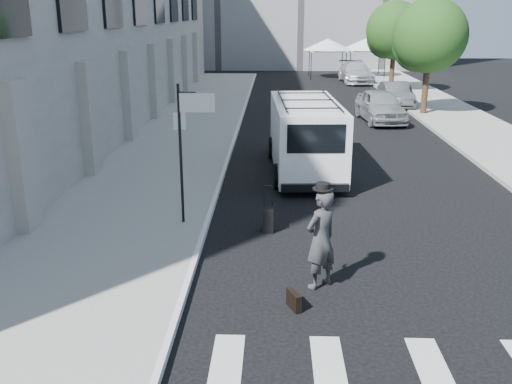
# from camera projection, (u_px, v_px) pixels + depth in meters

# --- Properties ---
(ground) EXTENTS (120.00, 120.00, 0.00)m
(ground) POSITION_uv_depth(u_px,v_px,m) (287.00, 285.00, 11.52)
(ground) COLOR black
(ground) RESTS_ON ground
(sidewalk_left) EXTENTS (4.50, 48.00, 0.15)m
(sidewalk_left) POSITION_uv_depth(u_px,v_px,m) (191.00, 127.00, 26.88)
(sidewalk_left) COLOR gray
(sidewalk_left) RESTS_ON ground
(sidewalk_right) EXTENTS (4.00, 56.00, 0.15)m
(sidewalk_right) POSITION_uv_depth(u_px,v_px,m) (449.00, 115.00, 30.27)
(sidewalk_right) COLOR gray
(sidewalk_right) RESTS_ON ground
(sign_pole) EXTENTS (1.03, 0.07, 3.50)m
(sign_pole) POSITION_uv_depth(u_px,v_px,m) (189.00, 125.00, 13.85)
(sign_pole) COLOR black
(sign_pole) RESTS_ON sidewalk_left
(tree_near) EXTENTS (3.80, 3.83, 6.03)m
(tree_near) POSITION_uv_depth(u_px,v_px,m) (427.00, 38.00, 29.29)
(tree_near) COLOR black
(tree_near) RESTS_ON ground
(tree_far) EXTENTS (3.80, 3.83, 6.03)m
(tree_far) POSITION_uv_depth(u_px,v_px,m) (393.00, 32.00, 37.86)
(tree_far) COLOR black
(tree_far) RESTS_ON ground
(tent_left) EXTENTS (4.00, 4.00, 3.20)m
(tent_left) POSITION_uv_depth(u_px,v_px,m) (328.00, 45.00, 46.78)
(tent_left) COLOR black
(tent_left) RESTS_ON ground
(tent_right) EXTENTS (4.00, 4.00, 3.20)m
(tent_right) POSITION_uv_depth(u_px,v_px,m) (366.00, 44.00, 47.16)
(tent_right) COLOR black
(tent_right) RESTS_ON ground
(businessman) EXTENTS (0.89, 0.86, 2.05)m
(businessman) POSITION_uv_depth(u_px,v_px,m) (321.00, 239.00, 11.18)
(businessman) COLOR #333335
(businessman) RESTS_ON ground
(briefcase) EXTENTS (0.28, 0.45, 0.34)m
(briefcase) POSITION_uv_depth(u_px,v_px,m) (294.00, 300.00, 10.58)
(briefcase) COLOR black
(briefcase) RESTS_ON ground
(suitcase) EXTENTS (0.27, 0.42, 1.15)m
(suitcase) POSITION_uv_depth(u_px,v_px,m) (268.00, 219.00, 14.31)
(suitcase) COLOR black
(suitcase) RESTS_ON ground
(cargo_van) EXTENTS (2.55, 6.55, 2.42)m
(cargo_van) POSITION_uv_depth(u_px,v_px,m) (305.00, 135.00, 19.49)
(cargo_van) COLOR white
(cargo_van) RESTS_ON ground
(parked_car_a) EXTENTS (2.26, 4.79, 1.58)m
(parked_car_a) POSITION_uv_depth(u_px,v_px,m) (380.00, 106.00, 28.52)
(parked_car_a) COLOR #9EA2A6
(parked_car_a) RESTS_ON ground
(parked_car_b) EXTENTS (1.48, 4.25, 1.40)m
(parked_car_b) POSITION_uv_depth(u_px,v_px,m) (396.00, 95.00, 33.01)
(parked_car_b) COLOR #4C4E52
(parked_car_b) RESTS_ON ground
(parked_car_c) EXTENTS (2.44, 5.55, 1.59)m
(parked_car_c) POSITION_uv_depth(u_px,v_px,m) (356.00, 72.00, 44.28)
(parked_car_c) COLOR #B5B7BE
(parked_car_c) RESTS_ON ground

